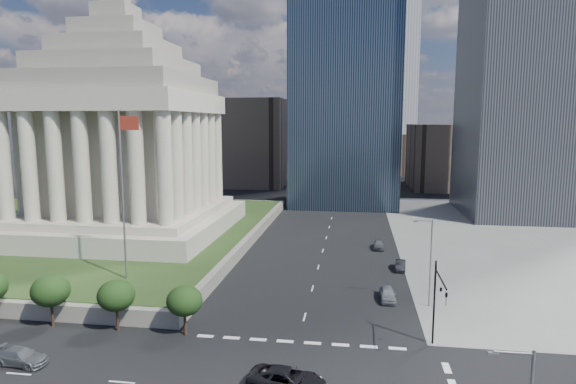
% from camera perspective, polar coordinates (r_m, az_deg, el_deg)
% --- Properties ---
extents(ground, '(500.00, 500.00, 0.00)m').
position_cam_1_polar(ground, '(130.13, 5.81, -0.89)').
color(ground, black).
rests_on(ground, ground).
extents(plaza_terrace, '(66.00, 70.00, 1.80)m').
position_cam_1_polar(plaza_terrace, '(95.12, -23.94, -4.38)').
color(plaza_terrace, '#6B675C').
rests_on(plaza_terrace, ground).
extents(plaza_lawn, '(64.00, 68.00, 0.10)m').
position_cam_1_polar(plaza_lawn, '(94.93, -23.98, -3.82)').
color(plaza_lawn, '#253C18').
rests_on(plaza_lawn, plaza_terrace).
extents(war_memorial, '(34.00, 34.00, 39.00)m').
position_cam_1_polar(war_memorial, '(85.88, -19.16, 8.39)').
color(war_memorial, '#A6A18B').
rests_on(war_memorial, plaza_lawn).
extents(flagpole, '(2.52, 0.24, 20.00)m').
position_cam_1_polar(flagpole, '(59.42, -18.92, 0.67)').
color(flagpole, slate).
rests_on(flagpole, plaza_lawn).
extents(midrise_glass, '(26.00, 26.00, 60.00)m').
position_cam_1_polar(midrise_glass, '(123.82, 6.86, 12.56)').
color(midrise_glass, black).
rests_on(midrise_glass, ground).
extents(building_filler_ne, '(20.00, 30.00, 20.00)m').
position_cam_1_polar(building_filler_ne, '(161.00, 17.81, 4.08)').
color(building_filler_ne, '#4F4036').
rests_on(building_filler_ne, ground).
extents(building_filler_nw, '(24.00, 30.00, 28.00)m').
position_cam_1_polar(building_filler_nw, '(162.40, -4.34, 5.90)').
color(building_filler_nw, '#4F4036').
rests_on(building_filler_nw, ground).
extents(traffic_signal_ne, '(0.30, 5.74, 8.00)m').
position_cam_1_polar(traffic_signal_ne, '(45.35, 17.35, -11.75)').
color(traffic_signal_ne, black).
rests_on(traffic_signal_ne, ground).
extents(street_lamp_north, '(2.13, 0.22, 10.00)m').
position_cam_1_polar(street_lamp_north, '(56.01, 16.39, -7.44)').
color(street_lamp_north, slate).
rests_on(street_lamp_north, ground).
extents(pickup_truck, '(3.63, 6.42, 1.69)m').
position_cam_1_polar(pickup_truck, '(39.70, -0.13, -21.37)').
color(pickup_truck, black).
rests_on(pickup_truck, ground).
extents(suv_grey, '(2.44, 4.97, 1.39)m').
position_cam_1_polar(suv_grey, '(48.93, -29.11, -16.68)').
color(suv_grey, '#56595D').
rests_on(suv_grey, ground).
extents(parked_sedan_near, '(4.42, 1.90, 1.49)m').
position_cam_1_polar(parked_sedan_near, '(58.21, 11.71, -11.76)').
color(parked_sedan_near, gray).
rests_on(parked_sedan_near, ground).
extents(parked_sedan_mid, '(1.73, 4.08, 1.31)m').
position_cam_1_polar(parked_sedan_mid, '(69.92, 13.18, -8.46)').
color(parked_sedan_mid, black).
rests_on(parked_sedan_mid, ground).
extents(parked_sedan_far, '(1.90, 4.35, 1.46)m').
position_cam_1_polar(parked_sedan_far, '(80.48, 10.72, -6.13)').
color(parked_sedan_far, '#4F5356').
rests_on(parked_sedan_far, ground).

